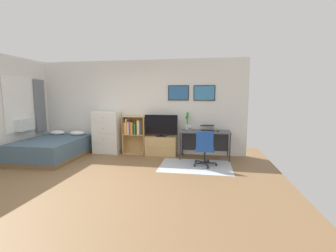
# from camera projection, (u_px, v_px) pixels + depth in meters

# --- Properties ---
(ground_plane) EXTENTS (7.20, 7.20, 0.00)m
(ground_plane) POSITION_uv_depth(u_px,v_px,m) (105.00, 181.00, 4.56)
(ground_plane) COLOR brown
(wall_back_with_posters) EXTENTS (6.12, 0.09, 2.70)m
(wall_back_with_posters) POSITION_uv_depth(u_px,v_px,m) (140.00, 107.00, 6.76)
(wall_back_with_posters) COLOR silver
(wall_back_with_posters) RESTS_ON ground_plane
(area_rug) EXTENTS (1.70, 1.20, 0.01)m
(area_rug) POSITION_uv_depth(u_px,v_px,m) (196.00, 166.00, 5.51)
(area_rug) COLOR #B2B7BC
(area_rug) RESTS_ON ground_plane
(bed) EXTENTS (1.51, 2.02, 0.65)m
(bed) POSITION_uv_depth(u_px,v_px,m) (53.00, 148.00, 6.23)
(bed) COLOR brown
(bed) RESTS_ON ground_plane
(dresser) EXTENTS (0.76, 0.46, 1.23)m
(dresser) POSITION_uv_depth(u_px,v_px,m) (107.00, 132.00, 6.74)
(dresser) COLOR white
(dresser) RESTS_ON ground_plane
(bookshelf) EXTENTS (0.65, 0.30, 1.09)m
(bookshelf) POSITION_uv_depth(u_px,v_px,m) (134.00, 131.00, 6.67)
(bookshelf) COLOR tan
(bookshelf) RESTS_ON ground_plane
(tv_stand) EXTENTS (0.88, 0.41, 0.54)m
(tv_stand) POSITION_uv_depth(u_px,v_px,m) (161.00, 146.00, 6.53)
(tv_stand) COLOR tan
(tv_stand) RESTS_ON ground_plane
(television) EXTENTS (0.93, 0.16, 0.61)m
(television) POSITION_uv_depth(u_px,v_px,m) (161.00, 126.00, 6.44)
(television) COLOR black
(television) RESTS_ON tv_stand
(desk) EXTENTS (1.33, 0.61, 0.74)m
(desk) POSITION_uv_depth(u_px,v_px,m) (205.00, 135.00, 6.27)
(desk) COLOR #4C4C4F
(desk) RESTS_ON ground_plane
(office_chair) EXTENTS (0.56, 0.58, 0.86)m
(office_chair) POSITION_uv_depth(u_px,v_px,m) (205.00, 148.00, 5.44)
(office_chair) COLOR #232326
(office_chair) RESTS_ON ground_plane
(laptop) EXTENTS (0.41, 0.44, 0.16)m
(laptop) POSITION_uv_depth(u_px,v_px,m) (207.00, 128.00, 6.25)
(laptop) COLOR #333338
(laptop) RESTS_ON desk
(computer_mouse) EXTENTS (0.06, 0.10, 0.03)m
(computer_mouse) POSITION_uv_depth(u_px,v_px,m) (218.00, 131.00, 6.07)
(computer_mouse) COLOR #262628
(computer_mouse) RESTS_ON desk
(bamboo_vase) EXTENTS (0.09, 0.10, 0.48)m
(bamboo_vase) POSITION_uv_depth(u_px,v_px,m) (187.00, 121.00, 6.42)
(bamboo_vase) COLOR silver
(bamboo_vase) RESTS_ON desk
(wine_glass) EXTENTS (0.07, 0.07, 0.18)m
(wine_glass) POSITION_uv_depth(u_px,v_px,m) (190.00, 126.00, 6.18)
(wine_glass) COLOR silver
(wine_glass) RESTS_ON desk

